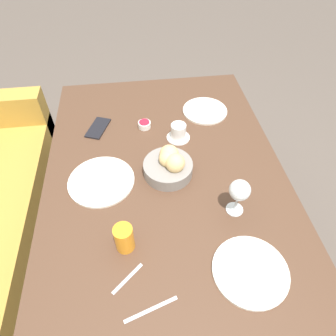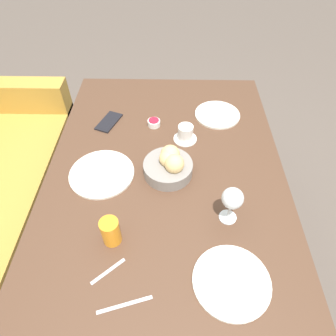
{
  "view_description": "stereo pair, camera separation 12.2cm",
  "coord_description": "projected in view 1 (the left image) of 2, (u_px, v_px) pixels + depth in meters",
  "views": [
    {
      "loc": [
        -0.76,
        0.1,
        1.66
      ],
      "look_at": [
        0.06,
        -0.01,
        0.76
      ],
      "focal_mm": 32.0,
      "sensor_mm": 36.0,
      "label": 1
    },
    {
      "loc": [
        -0.76,
        -0.03,
        1.66
      ],
      "look_at": [
        0.06,
        -0.01,
        0.76
      ],
      "focal_mm": 32.0,
      "sensor_mm": 36.0,
      "label": 2
    }
  ],
  "objects": [
    {
      "name": "plate_near_right",
      "position": [
        205.0,
        111.0,
        1.52
      ],
      "size": [
        0.22,
        0.22,
        0.01
      ],
      "color": "silver",
      "rests_on": "dining_table"
    },
    {
      "name": "ground_plane",
      "position": [
        168.0,
        264.0,
        1.74
      ],
      "size": [
        10.0,
        10.0,
        0.0
      ],
      "primitive_type": "plane",
      "color": "#564C44"
    },
    {
      "name": "dining_table",
      "position": [
        167.0,
        196.0,
        1.26
      ],
      "size": [
        1.56,
        0.99,
        0.73
      ],
      "color": "#4C3323",
      "rests_on": "ground_plane"
    },
    {
      "name": "coffee_cup",
      "position": [
        178.0,
        132.0,
        1.36
      ],
      "size": [
        0.11,
        0.11,
        0.08
      ],
      "color": "white",
      "rests_on": "dining_table"
    },
    {
      "name": "wine_glass",
      "position": [
        240.0,
        191.0,
        1.03
      ],
      "size": [
        0.08,
        0.08,
        0.16
      ],
      "color": "silver",
      "rests_on": "dining_table"
    },
    {
      "name": "juice_glass",
      "position": [
        124.0,
        238.0,
        0.98
      ],
      "size": [
        0.06,
        0.06,
        0.11
      ],
      "color": "orange",
      "rests_on": "dining_table"
    },
    {
      "name": "plate_far_center",
      "position": [
        101.0,
        181.0,
        1.2
      ],
      "size": [
        0.27,
        0.27,
        0.01
      ],
      "color": "silver",
      "rests_on": "dining_table"
    },
    {
      "name": "cell_phone",
      "position": [
        98.0,
        128.0,
        1.43
      ],
      "size": [
        0.17,
        0.12,
        0.01
      ],
      "color": "black",
      "rests_on": "dining_table"
    },
    {
      "name": "knife_silver",
      "position": [
        151.0,
        310.0,
        0.88
      ],
      "size": [
        0.06,
        0.16,
        0.0
      ],
      "color": "#B7B7BC",
      "rests_on": "dining_table"
    },
    {
      "name": "spoon_coffee",
      "position": [
        128.0,
        279.0,
        0.94
      ],
      "size": [
        0.09,
        0.1,
        0.0
      ],
      "color": "#B7B7BC",
      "rests_on": "dining_table"
    },
    {
      "name": "plate_near_left",
      "position": [
        250.0,
        271.0,
        0.95
      ],
      "size": [
        0.24,
        0.24,
        0.01
      ],
      "color": "silver",
      "rests_on": "dining_table"
    },
    {
      "name": "jam_bowl_berry",
      "position": [
        144.0,
        125.0,
        1.43
      ],
      "size": [
        0.06,
        0.06,
        0.03
      ],
      "color": "white",
      "rests_on": "dining_table"
    },
    {
      "name": "bread_basket",
      "position": [
        169.0,
        164.0,
        1.21
      ],
      "size": [
        0.2,
        0.2,
        0.12
      ],
      "color": "gray",
      "rests_on": "dining_table"
    }
  ]
}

